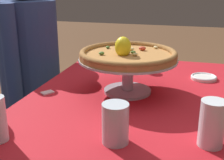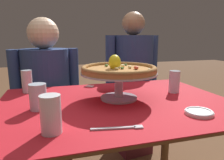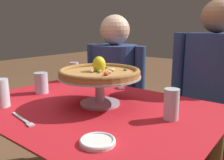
{
  "view_description": "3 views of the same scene",
  "coord_description": "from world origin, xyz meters",
  "px_view_note": "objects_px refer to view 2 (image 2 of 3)",
  "views": [
    {
      "loc": [
        -1.12,
        -0.21,
        1.17
      ],
      "look_at": [
        0.01,
        0.11,
        0.77
      ],
      "focal_mm": 47.55,
      "sensor_mm": 36.0,
      "label": 1
    },
    {
      "loc": [
        -0.31,
        -0.97,
        1.05
      ],
      "look_at": [
        -0.02,
        0.03,
        0.83
      ],
      "focal_mm": 33.08,
      "sensor_mm": 36.0,
      "label": 2
    },
    {
      "loc": [
        0.77,
        -0.8,
        1.1
      ],
      "look_at": [
        0.04,
        0.12,
        0.84
      ],
      "focal_mm": 37.88,
      "sensor_mm": 36.0,
      "label": 3
    }
  ],
  "objects_px": {
    "side_plate": "(199,112)",
    "pizza": "(119,69)",
    "water_glass_back_left": "(27,83)",
    "sugar_packet": "(90,86)",
    "pizza_stand": "(119,80)",
    "water_glass_side_left": "(38,98)",
    "diner_right": "(132,86)",
    "diner_left": "(47,97)",
    "dinner_fork": "(120,128)",
    "water_glass_front_left": "(51,117)",
    "water_glass_side_right": "(174,83)"
  },
  "relations": [
    {
      "from": "water_glass_side_right",
      "to": "diner_right",
      "type": "distance_m",
      "value": 0.65
    },
    {
      "from": "water_glass_side_left",
      "to": "dinner_fork",
      "type": "distance_m",
      "value": 0.42
    },
    {
      "from": "dinner_fork",
      "to": "diner_right",
      "type": "bearing_deg",
      "value": 66.13
    },
    {
      "from": "pizza_stand",
      "to": "water_glass_front_left",
      "type": "bearing_deg",
      "value": -137.45
    },
    {
      "from": "sugar_packet",
      "to": "side_plate",
      "type": "bearing_deg",
      "value": -59.87
    },
    {
      "from": "pizza",
      "to": "water_glass_back_left",
      "type": "bearing_deg",
      "value": 150.2
    },
    {
      "from": "pizza",
      "to": "dinner_fork",
      "type": "height_order",
      "value": "pizza"
    },
    {
      "from": "pizza",
      "to": "diner_left",
      "type": "height_order",
      "value": "diner_left"
    },
    {
      "from": "water_glass_front_left",
      "to": "sugar_packet",
      "type": "bearing_deg",
      "value": 68.88
    },
    {
      "from": "water_glass_back_left",
      "to": "water_glass_side_left",
      "type": "height_order",
      "value": "water_glass_back_left"
    },
    {
      "from": "pizza_stand",
      "to": "water_glass_front_left",
      "type": "relative_size",
      "value": 2.96
    },
    {
      "from": "water_glass_side_left",
      "to": "water_glass_back_left",
      "type": "bearing_deg",
      "value": 103.61
    },
    {
      "from": "water_glass_side_left",
      "to": "water_glass_front_left",
      "type": "xyz_separation_m",
      "value": [
        0.06,
        -0.26,
        0.01
      ]
    },
    {
      "from": "water_glass_side_left",
      "to": "sugar_packet",
      "type": "xyz_separation_m",
      "value": [
        0.3,
        0.37,
        -0.05
      ]
    },
    {
      "from": "diner_left",
      "to": "diner_right",
      "type": "xyz_separation_m",
      "value": [
        0.73,
        0.05,
        0.03
      ]
    },
    {
      "from": "water_glass_side_left",
      "to": "diner_left",
      "type": "distance_m",
      "value": 0.7
    },
    {
      "from": "water_glass_side_left",
      "to": "diner_left",
      "type": "relative_size",
      "value": 0.1
    },
    {
      "from": "diner_left",
      "to": "sugar_packet",
      "type": "bearing_deg",
      "value": -46.32
    },
    {
      "from": "diner_right",
      "to": "diner_left",
      "type": "bearing_deg",
      "value": -176.44
    },
    {
      "from": "sugar_packet",
      "to": "dinner_fork",
      "type": "bearing_deg",
      "value": -90.61
    },
    {
      "from": "sugar_packet",
      "to": "pizza",
      "type": "bearing_deg",
      "value": -72.35
    },
    {
      "from": "water_glass_side_right",
      "to": "sugar_packet",
      "type": "bearing_deg",
      "value": 148.6
    },
    {
      "from": "pizza",
      "to": "diner_right",
      "type": "bearing_deg",
      "value": 62.68
    },
    {
      "from": "water_glass_side_right",
      "to": "water_glass_front_left",
      "type": "xyz_separation_m",
      "value": [
        -0.71,
        -0.36,
        0.0
      ]
    },
    {
      "from": "water_glass_back_left",
      "to": "water_glass_front_left",
      "type": "xyz_separation_m",
      "value": [
        0.14,
        -0.6,
        0.0
      ]
    },
    {
      "from": "water_glass_side_left",
      "to": "diner_left",
      "type": "xyz_separation_m",
      "value": [
        0.02,
        0.68,
        -0.19
      ]
    },
    {
      "from": "diner_right",
      "to": "side_plate",
      "type": "bearing_deg",
      "value": -94.6
    },
    {
      "from": "water_glass_side_right",
      "to": "diner_left",
      "type": "bearing_deg",
      "value": 142.12
    },
    {
      "from": "water_glass_side_right",
      "to": "side_plate",
      "type": "bearing_deg",
      "value": -105.49
    },
    {
      "from": "water_glass_back_left",
      "to": "sugar_packet",
      "type": "bearing_deg",
      "value": 5.88
    },
    {
      "from": "diner_right",
      "to": "water_glass_front_left",
      "type": "bearing_deg",
      "value": -125.05
    },
    {
      "from": "side_plate",
      "to": "sugar_packet",
      "type": "relative_size",
      "value": 2.41
    },
    {
      "from": "dinner_fork",
      "to": "diner_right",
      "type": "height_order",
      "value": "diner_right"
    },
    {
      "from": "sugar_packet",
      "to": "diner_right",
      "type": "distance_m",
      "value": 0.57
    },
    {
      "from": "water_glass_side_right",
      "to": "dinner_fork",
      "type": "xyz_separation_m",
      "value": [
        -0.47,
        -0.39,
        -0.06
      ]
    },
    {
      "from": "dinner_fork",
      "to": "pizza",
      "type": "bearing_deg",
      "value": 73.06
    },
    {
      "from": "water_glass_side_left",
      "to": "dinner_fork",
      "type": "bearing_deg",
      "value": -45.27
    },
    {
      "from": "side_plate",
      "to": "sugar_packet",
      "type": "xyz_separation_m",
      "value": [
        -0.37,
        0.63,
        -0.01
      ]
    },
    {
      "from": "dinner_fork",
      "to": "diner_left",
      "type": "height_order",
      "value": "diner_left"
    },
    {
      "from": "water_glass_back_left",
      "to": "water_glass_side_right",
      "type": "xyz_separation_m",
      "value": [
        0.85,
        -0.24,
        -0.0
      ]
    },
    {
      "from": "water_glass_back_left",
      "to": "diner_left",
      "type": "height_order",
      "value": "diner_left"
    },
    {
      "from": "sugar_packet",
      "to": "water_glass_side_left",
      "type": "bearing_deg",
      "value": -129.07
    },
    {
      "from": "pizza_stand",
      "to": "water_glass_side_left",
      "type": "height_order",
      "value": "pizza_stand"
    },
    {
      "from": "side_plate",
      "to": "dinner_fork",
      "type": "relative_size",
      "value": 0.62
    },
    {
      "from": "pizza",
      "to": "water_glass_front_left",
      "type": "relative_size",
      "value": 2.9
    },
    {
      "from": "pizza",
      "to": "water_glass_back_left",
      "type": "distance_m",
      "value": 0.57
    },
    {
      "from": "side_plate",
      "to": "pizza",
      "type": "bearing_deg",
      "value": 130.26
    },
    {
      "from": "water_glass_back_left",
      "to": "sugar_packet",
      "type": "xyz_separation_m",
      "value": [
        0.38,
        0.04,
        -0.06
      ]
    },
    {
      "from": "pizza",
      "to": "diner_left",
      "type": "distance_m",
      "value": 0.79
    },
    {
      "from": "water_glass_back_left",
      "to": "water_glass_front_left",
      "type": "height_order",
      "value": "same"
    }
  ]
}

